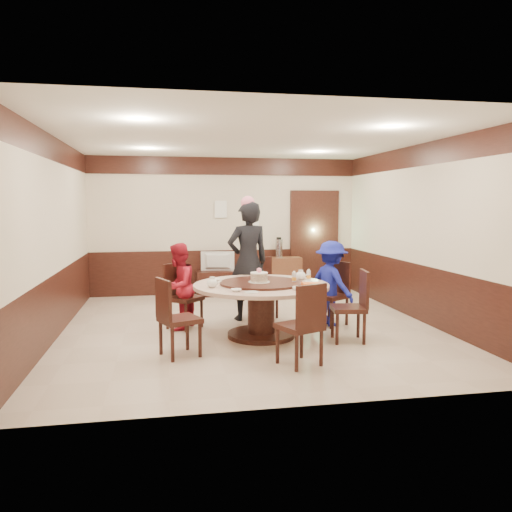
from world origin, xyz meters
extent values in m
plane|color=beige|center=(0.00, 0.00, 0.00)|extent=(6.00, 6.00, 0.00)
plane|color=silver|center=(0.00, 0.00, 2.80)|extent=(6.00, 6.00, 0.00)
cube|color=beige|center=(0.00, 3.00, 1.40)|extent=(5.50, 0.04, 2.80)
cube|color=beige|center=(0.00, -3.00, 1.40)|extent=(5.50, 0.04, 2.80)
cube|color=beige|center=(-2.75, 0.00, 1.40)|extent=(0.04, 6.00, 2.80)
cube|color=beige|center=(2.75, 0.00, 1.40)|extent=(0.04, 6.00, 2.80)
cube|color=black|center=(0.00, 0.00, 0.45)|extent=(5.50, 6.00, 0.90)
cube|color=black|center=(0.00, 0.00, 2.62)|extent=(5.50, 6.00, 0.35)
cube|color=black|center=(1.90, 2.95, 1.05)|extent=(1.05, 0.08, 2.18)
cube|color=#92E1A6|center=(1.90, 2.97, 1.05)|extent=(0.88, 0.02, 2.05)
cylinder|color=black|center=(0.07, -0.54, 0.03)|extent=(0.94, 0.94, 0.06)
cylinder|color=black|center=(0.07, -0.54, 0.35)|extent=(0.38, 0.38, 0.65)
cylinder|color=#C49F8E|center=(0.07, -0.54, 0.72)|extent=(1.89, 1.89, 0.05)
cylinder|color=black|center=(0.07, -0.54, 0.77)|extent=(1.15, 1.15, 0.03)
cube|color=black|center=(1.25, -0.06, 0.45)|extent=(0.60, 0.60, 0.06)
cube|color=black|center=(1.43, 0.05, 0.72)|extent=(0.25, 0.38, 0.50)
cube|color=black|center=(1.25, -0.06, 0.21)|extent=(0.36, 0.36, 0.42)
cube|color=black|center=(0.34, 0.69, 0.45)|extent=(0.48, 0.48, 0.06)
cube|color=black|center=(0.32, 0.90, 0.72)|extent=(0.42, 0.08, 0.50)
cube|color=black|center=(0.34, 0.69, 0.21)|extent=(0.36, 0.36, 0.42)
cube|color=black|center=(-0.97, 0.14, 0.45)|extent=(0.62, 0.62, 0.06)
cube|color=black|center=(-1.12, 0.29, 0.72)|extent=(0.32, 0.33, 0.50)
cube|color=black|center=(-0.97, 0.14, 0.21)|extent=(0.36, 0.36, 0.42)
cube|color=black|center=(-1.08, -1.24, 0.45)|extent=(0.58, 0.58, 0.06)
cube|color=black|center=(-1.27, -1.32, 0.72)|extent=(0.20, 0.40, 0.50)
cube|color=black|center=(-1.08, -1.24, 0.21)|extent=(0.36, 0.36, 0.42)
cube|color=black|center=(0.27, -1.83, 0.45)|extent=(0.58, 0.58, 0.06)
cube|color=black|center=(0.35, -2.02, 0.72)|extent=(0.40, 0.20, 0.50)
cube|color=black|center=(0.27, -1.83, 0.21)|extent=(0.36, 0.36, 0.42)
cube|color=black|center=(1.19, -0.98, 0.45)|extent=(0.51, 0.51, 0.06)
cube|color=black|center=(1.40, -1.01, 0.72)|extent=(0.11, 0.42, 0.50)
cube|color=black|center=(1.19, -0.98, 0.21)|extent=(0.36, 0.36, 0.42)
imported|color=black|center=(0.06, 0.54, 0.95)|extent=(0.78, 0.60, 1.90)
imported|color=#A61627|center=(-1.05, 0.10, 0.64)|extent=(0.69, 0.76, 1.28)
imported|color=#171E96|center=(1.25, -0.08, 0.65)|extent=(0.79, 0.96, 1.30)
cylinder|color=white|center=(0.04, -0.57, 0.79)|extent=(0.30, 0.30, 0.01)
cylinder|color=tan|center=(0.04, -0.57, 0.85)|extent=(0.24, 0.24, 0.11)
cylinder|color=white|center=(0.04, -0.57, 0.91)|extent=(0.24, 0.24, 0.01)
sphere|color=pink|center=(0.04, -0.57, 0.95)|extent=(0.07, 0.07, 0.07)
ellipsoid|color=white|center=(-0.63, -0.72, 0.81)|extent=(0.17, 0.15, 0.13)
ellipsoid|color=white|center=(0.72, -0.26, 0.81)|extent=(0.17, 0.15, 0.13)
imported|color=white|center=(-0.51, -0.18, 0.77)|extent=(0.13, 0.13, 0.03)
imported|color=white|center=(0.44, -1.12, 0.77)|extent=(0.15, 0.15, 0.05)
imported|color=white|center=(-0.36, -1.08, 0.77)|extent=(0.14, 0.14, 0.03)
imported|color=white|center=(0.71, -0.67, 0.77)|extent=(0.13, 0.13, 0.04)
cylinder|color=white|center=(-0.18, -1.19, 0.76)|extent=(0.18, 0.18, 0.01)
cylinder|color=white|center=(0.52, -0.04, 0.76)|extent=(0.18, 0.18, 0.01)
cube|color=white|center=(0.67, -0.94, 0.76)|extent=(0.30, 0.20, 0.02)
cube|color=#DC5A19|center=(0.67, -0.94, 0.79)|extent=(0.24, 0.15, 0.04)
cylinder|color=silver|center=(0.52, -0.61, 0.83)|extent=(0.06, 0.06, 0.16)
cylinder|color=silver|center=(0.78, -0.46, 0.83)|extent=(0.06, 0.06, 0.16)
cube|color=black|center=(-0.20, 2.75, 0.25)|extent=(0.85, 0.45, 0.50)
imported|color=gray|center=(-0.20, 2.75, 0.70)|extent=(0.69, 0.21, 0.39)
cube|color=brown|center=(1.14, 2.78, 0.38)|extent=(0.80, 0.40, 0.75)
cylinder|color=silver|center=(1.09, 2.78, 0.94)|extent=(0.15, 0.15, 0.38)
cube|color=white|center=(-0.10, 2.96, 1.75)|extent=(0.25, 0.00, 0.35)
cube|color=white|center=(0.55, 2.96, 1.45)|extent=(0.30, 0.00, 0.22)
camera|label=1|loc=(-1.24, -7.28, 1.86)|focal=35.00mm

